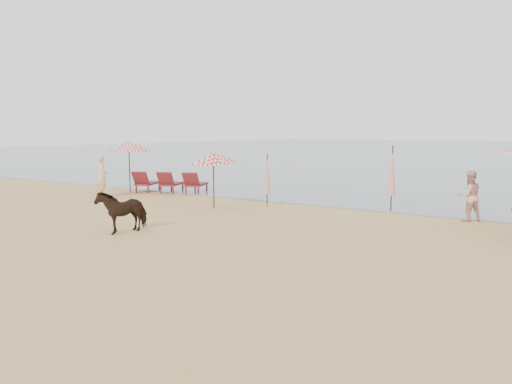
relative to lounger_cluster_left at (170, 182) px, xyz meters
The scene contains 9 objects.
ground 12.99m from the lounger_cluster_left, 50.81° to the right, with size 120.00×120.00×0.00m, color tan.
lounger_cluster_left is the anchor object (origin of this frame).
umbrella_open_left_a 2.55m from the lounger_cluster_left, 149.43° to the right, with size 2.11×2.11×2.40m.
umbrella_open_left_b 5.41m from the lounger_cluster_left, 28.54° to the right, with size 1.73×1.76×2.20m.
umbrella_closed_left 6.29m from the lounger_cluster_left, 10.73° to the right, with size 0.25×0.25×2.03m.
umbrella_closed_right 10.51m from the lounger_cluster_left, ahead, with size 0.29×0.29×2.38m.
cow 9.16m from the lounger_cluster_left, 55.23° to the right, with size 0.66×1.44×1.22m, color black.
beachgoer_left 3.15m from the lounger_cluster_left, 116.47° to the right, with size 0.68×0.45×1.87m, color #E3B18E.
beachgoer_right_a 13.19m from the lounger_cluster_left, ahead, with size 0.79×0.62×1.63m, color tan.
Camera 1 is at (8.03, -7.12, 2.88)m, focal length 35.00 mm.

